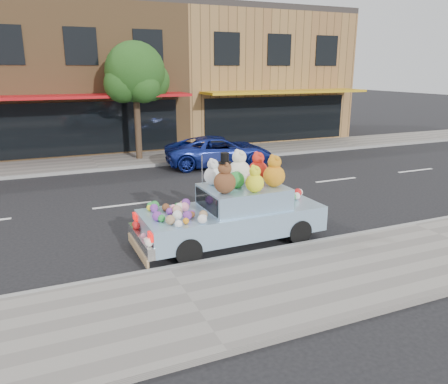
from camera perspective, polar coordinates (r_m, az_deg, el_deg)
ground at (r=13.77m, az=-13.10°, el=-1.70°), size 120.00×120.00×0.00m
near_sidewalk at (r=7.91m, az=-4.10°, el=-14.45°), size 60.00×3.00×0.12m
far_sidewalk at (r=20.00m, az=-16.57°, el=3.65°), size 60.00×3.00×0.12m
near_kerb at (r=9.18m, az=-7.25°, el=-10.01°), size 60.00×0.12×0.13m
far_kerb at (r=18.54m, az=-15.98°, el=2.79°), size 60.00×0.12×0.13m
storefront_mid at (r=25.05m, az=-18.87°, el=14.07°), size 10.00×9.80×7.30m
storefront_right at (r=27.77m, az=2.83°, el=14.95°), size 10.00×9.80×7.30m
street_tree at (r=19.98m, az=-11.48°, el=14.49°), size 3.00×2.70×5.22m
car_blue at (r=18.80m, az=-0.67°, el=5.36°), size 4.83×2.72×1.27m
art_car at (r=10.41m, az=1.26°, el=-2.29°), size 4.51×1.84×2.27m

